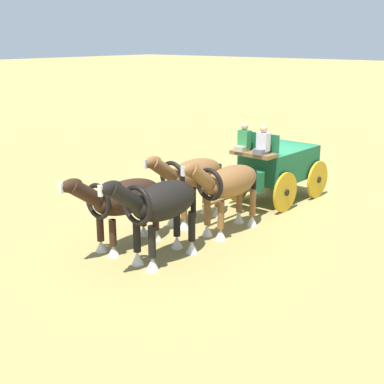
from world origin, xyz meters
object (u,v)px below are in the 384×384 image
Objects in this scene: draft_horse_rear_off at (192,177)px; draft_horse_lead_off at (123,200)px; show_wagon at (277,165)px; draft_horse_rear_near at (228,185)px; draft_horse_lead_near at (160,205)px.

draft_horse_lead_off is at bearing -2.39° from draft_horse_rear_off.
show_wagon reaches higher than draft_horse_rear_off.
show_wagon is 3.52m from draft_horse_rear_near.
draft_horse_lead_off is at bearing -8.52° from show_wagon.
draft_horse_rear_near is 0.99× the size of draft_horse_lead_off.
draft_horse_rear_off is at bearing 177.61° from draft_horse_lead_off.
show_wagon is 3.51m from draft_horse_rear_off.
show_wagon is 1.77× the size of draft_horse_rear_near.
draft_horse_rear_near is 1.03× the size of draft_horse_lead_near.
draft_horse_rear_off is at bearing -155.75° from draft_horse_lead_near.
show_wagon is 1.82× the size of draft_horse_lead_near.
draft_horse_lead_near is (2.64, 1.19, 0.06)m from draft_horse_rear_off.
draft_horse_rear_near is 2.59m from draft_horse_lead_near.
show_wagon is at bearing -176.25° from draft_horse_lead_near.
show_wagon is 6.08m from draft_horse_lead_near.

